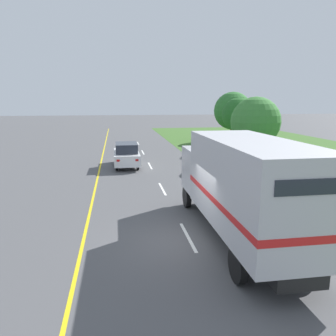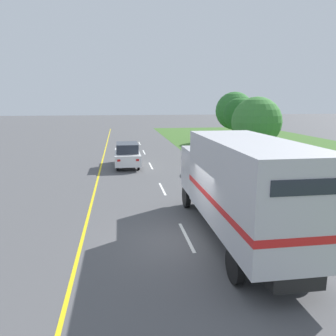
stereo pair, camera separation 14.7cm
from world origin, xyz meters
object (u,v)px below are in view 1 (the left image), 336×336
(lead_car_white, at_px, (126,155))
(roadside_tree_mid, at_px, (238,115))
(roadside_tree_near, at_px, (255,122))
(horse_trailer_truck, at_px, (241,185))
(roadside_tree_far, at_px, (233,111))
(highway_sign, at_px, (259,156))

(lead_car_white, height_order, roadside_tree_mid, roadside_tree_mid)
(roadside_tree_near, relative_size, roadside_tree_mid, 1.00)
(horse_trailer_truck, distance_m, lead_car_white, 14.27)
(roadside_tree_near, height_order, roadside_tree_far, roadside_tree_far)
(highway_sign, xyz_separation_m, roadside_tree_mid, (3.24, 12.04, 1.83))
(highway_sign, bearing_deg, roadside_tree_mid, 74.92)
(roadside_tree_near, bearing_deg, horse_trailer_truck, -115.27)
(roadside_tree_near, bearing_deg, roadside_tree_far, 76.45)
(horse_trailer_truck, xyz_separation_m, roadside_tree_mid, (7.29, 19.51, 1.48))
(lead_car_white, height_order, roadside_tree_near, roadside_tree_near)
(roadside_tree_near, relative_size, roadside_tree_far, 0.88)
(horse_trailer_truck, distance_m, roadside_tree_far, 29.13)
(highway_sign, relative_size, roadside_tree_mid, 0.53)
(horse_trailer_truck, relative_size, roadside_tree_mid, 1.70)
(horse_trailer_truck, height_order, highway_sign, horse_trailer_truck)
(lead_car_white, xyz_separation_m, roadside_tree_mid, (10.73, 5.71, 2.60))
(highway_sign, xyz_separation_m, roadside_tree_near, (2.08, 5.52, 1.58))
(horse_trailer_truck, height_order, roadside_tree_far, roadside_tree_far)
(lead_car_white, bearing_deg, roadside_tree_mid, 28.02)
(highway_sign, distance_m, roadside_tree_far, 20.83)
(lead_car_white, height_order, highway_sign, highway_sign)
(highway_sign, distance_m, roadside_tree_mid, 12.61)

